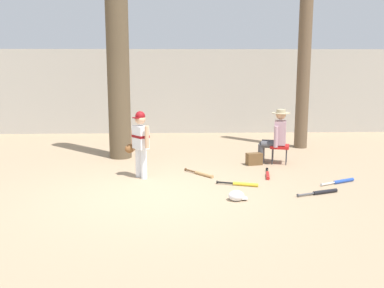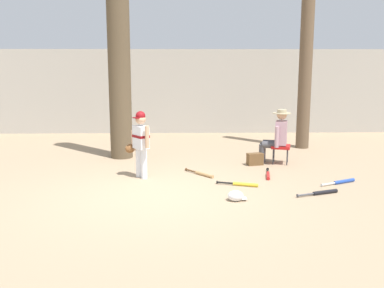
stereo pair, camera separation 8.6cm
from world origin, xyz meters
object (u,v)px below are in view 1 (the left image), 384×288
bat_blue_youth (341,181)px  tree_near_player (118,55)px  young_ballplayer (140,140)px  handbag_beside_stool (254,159)px  bat_black_composite (322,192)px  batting_helmet_white (236,196)px  bat_red_barrel (268,175)px  tree_behind_spectator (304,57)px  folding_stool (280,147)px  bat_wood_tan (202,174)px  bat_yellow_trainer (242,184)px  seated_spectator (276,135)px

bat_blue_youth → tree_near_player: bearing=151.3°
young_ballplayer → bat_blue_youth: 3.88m
handbag_beside_stool → bat_black_composite: 2.36m
young_ballplayer → batting_helmet_white: size_ratio=4.19×
bat_red_barrel → bat_blue_youth: 1.39m
tree_behind_spectator → bat_red_barrel: (-1.45, -2.95, -2.31)m
tree_near_player → handbag_beside_stool: size_ratio=15.98×
tree_behind_spectator → bat_red_barrel: bearing=-116.2°
tree_near_player → bat_red_barrel: tree_near_player is taller
folding_stool → batting_helmet_white: bearing=-116.2°
handbag_beside_stool → batting_helmet_white: bearing=-105.9°
folding_stool → bat_blue_youth: size_ratio=0.66×
folding_stool → batting_helmet_white: (-1.30, -2.65, -0.29)m
tree_behind_spectator → bat_wood_tan: 4.57m
bat_blue_youth → batting_helmet_white: size_ratio=2.39×
tree_behind_spectator → bat_yellow_trainer: bearing=-119.6°
handbag_beside_stool → bat_blue_youth: handbag_beside_stool is taller
tree_near_player → bat_red_barrel: (3.11, -1.87, -2.33)m
bat_blue_youth → bat_wood_tan: bearing=165.8°
bat_red_barrel → bat_wood_tan: same height
handbag_beside_stool → bat_yellow_trainer: size_ratio=0.45×
seated_spectator → bat_wood_tan: (-1.68, -1.04, -0.61)m
folding_stool → handbag_beside_stool: 0.64m
young_ballplayer → bat_blue_youth: (3.78, -0.52, -0.71)m
batting_helmet_white → tree_near_player: bearing=124.0°
tree_near_player → batting_helmet_white: tree_near_player is taller
tree_near_player → bat_yellow_trainer: bearing=-45.2°
folding_stool → bat_black_composite: bearing=-84.8°
seated_spectator → tree_behind_spectator: bearing=59.4°
bat_wood_tan → folding_stool: bearing=29.7°
bat_black_composite → bat_blue_youth: bearing=49.6°
batting_helmet_white → bat_yellow_trainer: bearing=75.7°
handbag_beside_stool → bat_red_barrel: (0.10, -1.00, -0.10)m
tree_near_player → batting_helmet_white: bearing=-56.0°
young_ballplayer → bat_yellow_trainer: 2.13m
young_ballplayer → batting_helmet_white: bearing=-41.9°
folding_stool → bat_red_barrel: size_ratio=0.63×
bat_red_barrel → bat_black_composite: 1.40m
bat_blue_youth → bat_wood_tan: 2.65m
bat_yellow_trainer → bat_blue_youth: (1.88, 0.12, 0.00)m
bat_red_barrel → bat_black_composite: bearing=-60.1°
folding_stool → bat_black_composite: folding_stool is taller
tree_near_player → bat_red_barrel: 4.31m
handbag_beside_stool → bat_yellow_trainer: handbag_beside_stool is taller
bat_wood_tan → bat_red_barrel: bearing=-5.0°
folding_stool → handbag_beside_stool: (-0.58, -0.13, -0.23)m
bat_yellow_trainer → bat_wood_tan: size_ratio=1.14×
tree_near_player → tree_behind_spectator: size_ratio=1.04×
young_ballplayer → handbag_beside_stool: young_ballplayer is taller
tree_near_player → bat_blue_youth: size_ratio=7.29×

